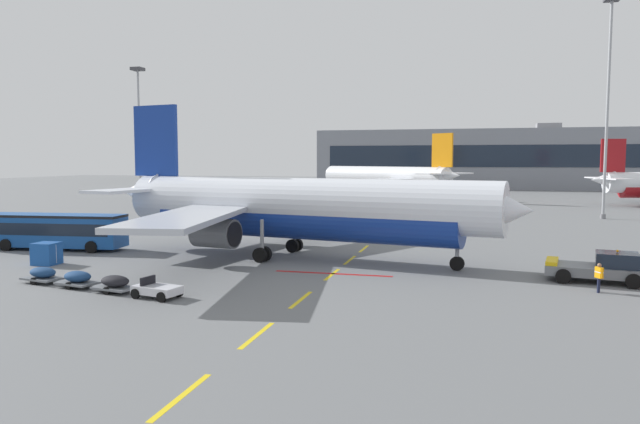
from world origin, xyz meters
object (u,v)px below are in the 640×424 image
at_px(pushback_tug, 602,268).
at_px(baggage_train, 96,281).
at_px(apron_light_mast_near, 139,119).
at_px(uld_cargo_container, 47,254).
at_px(apron_light_mast_far, 608,84).
at_px(airliner_foreground, 295,207).
at_px(apron_shuttle_bus, 55,229).
at_px(airliner_mid_left, 386,178).
at_px(ground_crew_worker, 599,276).

bearing_deg(pushback_tug, baggage_train, -161.28).
bearing_deg(apron_light_mast_near, uld_cargo_container, -65.34).
xyz_separation_m(pushback_tug, apron_light_mast_far, (8.45, 43.09, 16.20)).
xyz_separation_m(airliner_foreground, pushback_tug, (21.06, -3.88, -3.05)).
relative_size(airliner_foreground, pushback_tug, 5.45).
relative_size(apron_shuttle_bus, apron_light_mast_near, 0.54).
bearing_deg(airliner_foreground, airliner_mid_left, 92.73).
bearing_deg(baggage_train, apron_light_mast_near, 119.15).
relative_size(baggage_train, ground_crew_worker, 6.90).
bearing_deg(airliner_mid_left, apron_light_mast_near, -141.90).
relative_size(pushback_tug, ground_crew_worker, 3.77).
relative_size(pushback_tug, baggage_train, 0.55).
bearing_deg(apron_shuttle_bus, baggage_train, -44.50).
distance_m(airliner_mid_left, apron_light_mast_near, 47.85).
bearing_deg(uld_cargo_container, apron_shuttle_bus, 124.37).
relative_size(airliner_foreground, apron_light_mast_near, 1.54).
height_order(airliner_mid_left, uld_cargo_container, airliner_mid_left).
xyz_separation_m(pushback_tug, airliner_mid_left, (-24.55, 76.94, 3.09)).
xyz_separation_m(uld_cargo_container, apron_light_mast_near, (-23.64, 51.49, 13.42)).
bearing_deg(uld_cargo_container, pushback_tug, 5.13).
bearing_deg(ground_crew_worker, uld_cargo_container, -179.68).
bearing_deg(uld_cargo_container, apron_light_mast_near, 114.66).
height_order(airliner_foreground, uld_cargo_container, airliner_foreground).
height_order(pushback_tug, uld_cargo_container, pushback_tug).
distance_m(pushback_tug, apron_shuttle_bus, 42.13).
relative_size(baggage_train, apron_light_mast_near, 0.52).
distance_m(baggage_train, apron_light_mast_near, 67.73).
xyz_separation_m(airliner_mid_left, apron_light_mast_far, (32.99, -33.86, 13.11)).
relative_size(airliner_mid_left, uld_cargo_container, 19.63).
distance_m(airliner_foreground, apron_shuttle_bus, 21.09).
height_order(baggage_train, uld_cargo_container, uld_cargo_container).
bearing_deg(pushback_tug, airliner_foreground, 169.56).
xyz_separation_m(apron_shuttle_bus, uld_cargo_container, (4.32, -6.32, -0.95)).
bearing_deg(airliner_mid_left, pushback_tug, -72.31).
relative_size(apron_shuttle_bus, uld_cargo_container, 7.42).
bearing_deg(airliner_mid_left, apron_shuttle_bus, -103.28).
bearing_deg(airliner_mid_left, uld_cargo_container, -99.29).
distance_m(apron_shuttle_bus, ground_crew_worker, 41.73).
xyz_separation_m(pushback_tug, uld_cargo_container, (-37.69, -3.39, -0.10)).
height_order(ground_crew_worker, apron_light_mast_near, apron_light_mast_near).
xyz_separation_m(apron_shuttle_bus, apron_light_mast_near, (-19.32, 45.17, 12.47)).
bearing_deg(apron_light_mast_far, apron_light_mast_near, 175.89).
xyz_separation_m(apron_shuttle_bus, ground_crew_worker, (41.27, -6.12, -0.79)).
distance_m(apron_light_mast_near, apron_light_mast_far, 70.02).
distance_m(pushback_tug, uld_cargo_container, 37.85).
bearing_deg(airliner_mid_left, baggage_train, -92.95).
bearing_deg(airliner_mid_left, apron_light_mast_far, -45.74).
distance_m(airliner_foreground, airliner_mid_left, 73.14).
bearing_deg(apron_light_mast_near, airliner_foreground, -47.68).
distance_m(uld_cargo_container, apron_light_mast_far, 67.49).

